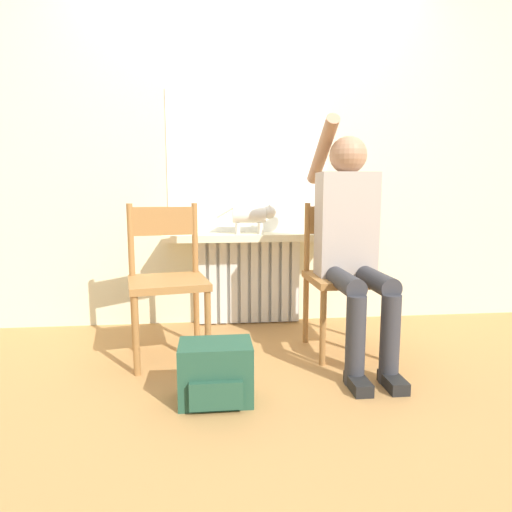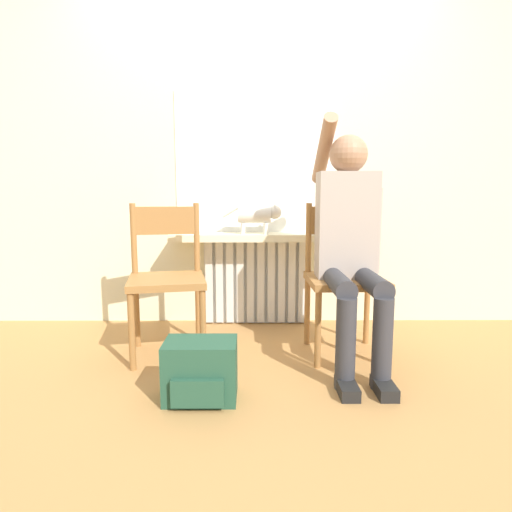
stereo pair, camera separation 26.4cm
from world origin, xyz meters
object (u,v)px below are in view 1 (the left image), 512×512
Objects in this scene: chair_right at (343,274)px; person at (351,235)px; chair_left at (167,277)px; backpack at (216,373)px.

person reaches higher than chair_right.
chair_left is 1.00× the size of chair_right.
chair_right is 0.64× the size of person.
person is (0.00, -0.12, 0.25)m from chair_right.
person is (1.06, -0.12, 0.25)m from chair_left.
person is at bearing 31.49° from backpack.
backpack is at bearing -76.97° from chair_left.
chair_left is at bearing 178.36° from chair_right.
person is at bearing -90.72° from chair_right.
backpack is at bearing -148.51° from person.
chair_right is 2.68× the size of backpack.
chair_left is 1.06m from chair_right.
chair_right is at bearing -11.19° from chair_left.
chair_left is 0.74m from backpack.
chair_right reaches higher than backpack.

